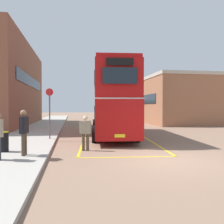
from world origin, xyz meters
TOP-DOWN VIEW (x-y plane):
  - ground_plane at (0.00, 14.40)m, footprint 135.60×135.60m
  - sidewalk_left at (-6.50, 16.80)m, footprint 4.00×57.60m
  - brick_building_left at (-11.11, 19.32)m, footprint 6.08×19.35m
  - depot_building_right at (9.22, 22.32)m, footprint 7.58×16.07m
  - double_decker_bus at (-0.71, 8.23)m, footprint 3.51×10.99m
  - single_deck_bus at (3.42, 26.90)m, footprint 2.93×8.76m
  - pedestrian_boarding at (-2.92, 2.54)m, footprint 0.53×0.35m
  - pedestrian_waiting_near at (-5.42, 1.16)m, footprint 0.28×0.60m
  - litter_bin at (-6.43, 2.12)m, footprint 0.42×0.42m
  - bus_stop_sign at (-4.87, 6.04)m, footprint 0.43×0.15m
  - bay_marking_yellow at (-0.80, 6.26)m, footprint 5.35×13.18m

SIDE VIEW (x-z plane):
  - ground_plane at x=0.00m, z-range 0.00..0.00m
  - bay_marking_yellow at x=-0.80m, z-range 0.00..0.01m
  - sidewalk_left at x=-6.50m, z-range 0.00..0.14m
  - litter_bin at x=-6.43m, z-range 0.14..1.00m
  - pedestrian_boarding at x=-2.92m, z-range 0.12..1.76m
  - pedestrian_waiting_near at x=-5.42m, z-range 0.29..2.09m
  - single_deck_bus at x=3.42m, z-range 0.13..3.15m
  - bus_stop_sign at x=-4.87m, z-range 0.43..3.45m
  - double_decker_bus at x=-0.71m, z-range 0.14..4.89m
  - depot_building_right at x=9.22m, z-range 0.00..5.81m
  - brick_building_left at x=-11.11m, z-range 0.00..8.88m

